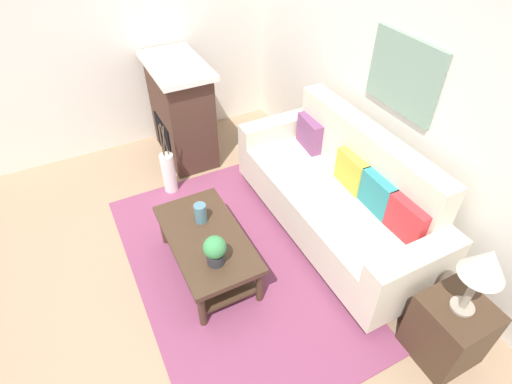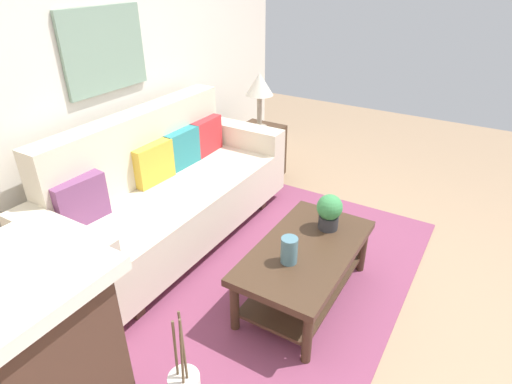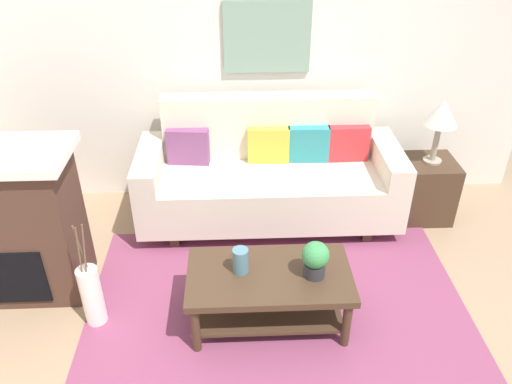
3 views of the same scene
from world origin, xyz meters
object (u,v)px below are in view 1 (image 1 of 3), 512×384
at_px(throw_pillow_crimson, 407,220).
at_px(throw_pillow_mustard, 352,171).
at_px(potted_plant_tabletop, 215,250).
at_px(fireplace, 181,111).
at_px(tabletop_vase, 200,213).
at_px(side_table, 448,330).
at_px(throw_pillow_teal, 378,194).
at_px(couch, 337,196).
at_px(table_lamp, 486,266).
at_px(framed_painting, 403,75).
at_px(coffee_table, 207,245).
at_px(floor_vase, 169,173).
at_px(throw_pillow_plum, 310,133).

bearing_deg(throw_pillow_crimson, throw_pillow_mustard, 180.00).
height_order(potted_plant_tabletop, fireplace, fireplace).
relative_size(tabletop_vase, side_table, 0.32).
height_order(throw_pillow_teal, potted_plant_tabletop, throw_pillow_teal).
relative_size(tabletop_vase, fireplace, 0.15).
xyz_separation_m(couch, side_table, (1.42, -0.02, -0.15)).
xyz_separation_m(couch, table_lamp, (1.42, -0.02, 0.56)).
bearing_deg(throw_pillow_teal, table_lamp, -8.01).
bearing_deg(framed_painting, potted_plant_tabletop, -83.14).
relative_size(coffee_table, side_table, 1.96).
height_order(couch, potted_plant_tabletop, couch).
xyz_separation_m(throw_pillow_teal, tabletop_vase, (-0.62, -1.36, -0.16)).
xyz_separation_m(couch, framed_painting, (0.00, 0.47, 1.09)).
bearing_deg(floor_vase, side_table, 24.01).
relative_size(throw_pillow_crimson, tabletop_vase, 2.03).
bearing_deg(throw_pillow_crimson, couch, -169.79).
bearing_deg(potted_plant_tabletop, tabletop_vase, 172.44).
xyz_separation_m(throw_pillow_plum, tabletop_vase, (0.43, -1.36, -0.16)).
distance_m(potted_plant_tabletop, table_lamp, 1.81).
height_order(throw_pillow_teal, throw_pillow_crimson, same).
bearing_deg(framed_painting, throw_pillow_mustard, -90.00).
xyz_separation_m(throw_pillow_plum, floor_vase, (-0.59, -1.36, -0.44)).
relative_size(throw_pillow_crimson, coffee_table, 0.33).
distance_m(coffee_table, table_lamp, 2.06).
xyz_separation_m(tabletop_vase, fireplace, (-1.61, 0.40, 0.07)).
distance_m(throw_pillow_plum, tabletop_vase, 1.44).
height_order(fireplace, framed_painting, framed_painting).
height_order(throw_pillow_teal, coffee_table, throw_pillow_teal).
height_order(throw_pillow_plum, tabletop_vase, throw_pillow_plum).
xyz_separation_m(floor_vase, framed_painting, (1.29, 1.70, 1.28)).
height_order(table_lamp, framed_painting, framed_painting).
bearing_deg(throw_pillow_mustard, framed_painting, 90.00).
height_order(throw_pillow_plum, potted_plant_tabletop, throw_pillow_plum).
relative_size(throw_pillow_mustard, potted_plant_tabletop, 1.37).
relative_size(couch, framed_painting, 3.03).
bearing_deg(couch, floor_vase, -136.34).
bearing_deg(floor_vase, framed_painting, 52.77).
height_order(tabletop_vase, potted_plant_tabletop, potted_plant_tabletop).
bearing_deg(tabletop_vase, throw_pillow_crimson, 54.59).
bearing_deg(tabletop_vase, throw_pillow_teal, 65.54).
xyz_separation_m(coffee_table, potted_plant_tabletop, (0.29, -0.03, 0.26)).
relative_size(couch, potted_plant_tabletop, 8.54).
height_order(potted_plant_tabletop, table_lamp, table_lamp).
distance_m(throw_pillow_plum, floor_vase, 1.55).
bearing_deg(throw_pillow_plum, couch, -10.21).
relative_size(couch, coffee_table, 2.03).
distance_m(coffee_table, fireplace, 1.87).
height_order(throw_pillow_teal, floor_vase, throw_pillow_teal).
height_order(throw_pillow_mustard, coffee_table, throw_pillow_mustard).
relative_size(throw_pillow_crimson, framed_painting, 0.49).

